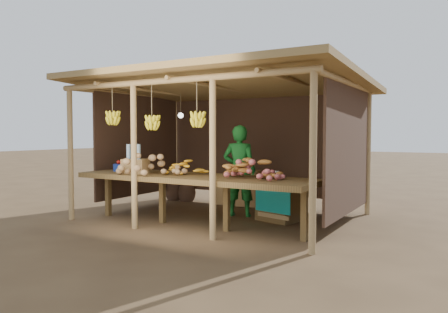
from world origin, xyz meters
The scene contains 13 objects.
ground centered at (0.00, 0.00, 0.00)m, with size 60.00×60.00×0.00m, color brown.
stall_structure centered at (-0.04, 0.03, 1.92)m, with size 4.70×3.50×2.43m.
counter centered at (0.00, -0.95, 0.74)m, with size 3.90×1.05×0.80m.
potato_heap centered at (-0.62, -1.22, 0.98)m, with size 1.02×0.61×0.37m, color #A68156, non-canonical shape.
sweet_potato_heap centered at (0.93, -0.84, 0.98)m, with size 0.90×0.54×0.35m, color #B8762F, non-canonical shape.
onion_heap centered at (1.03, -0.94, 0.98)m, with size 0.86×0.52×0.36m, color #C66160, non-canonical shape.
banana_pile centered at (-0.20, -0.86, 0.97)m, with size 0.55×0.33×0.35m, color yellow, non-canonical shape.
tomato_basin centered at (-1.49, -0.88, 0.88)m, with size 0.36×0.36×0.19m.
bottle_box centered at (-0.97, -1.16, 0.98)m, with size 0.44×0.38×0.48m.
vendor centered at (0.19, 0.20, 0.80)m, with size 0.58×0.38×1.60m, color #176A24.
tarp_crate centered at (0.96, 0.19, 0.34)m, with size 0.83×0.77×0.84m.
carton_stack centered at (-0.27, 1.15, 0.31)m, with size 0.98×0.42×0.71m.
burlap_sacks centered at (-1.75, 1.12, 0.22)m, with size 0.73×0.38×0.51m.
Camera 1 is at (3.79, -6.49, 1.44)m, focal length 35.00 mm.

